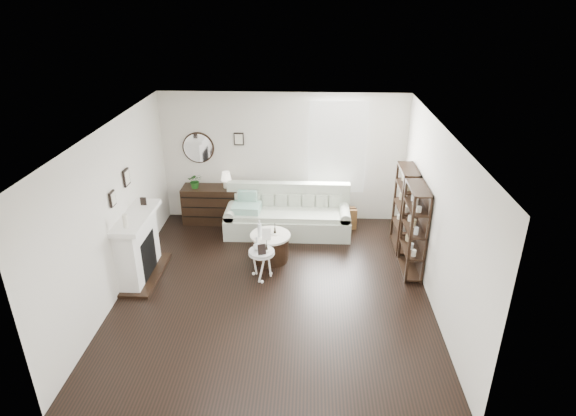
{
  "coord_description": "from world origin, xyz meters",
  "views": [
    {
      "loc": [
        0.54,
        -6.68,
        4.54
      ],
      "look_at": [
        0.19,
        0.8,
        1.11
      ],
      "focal_mm": 30.0,
      "sensor_mm": 36.0,
      "label": 1
    }
  ],
  "objects_px": {
    "sofa": "(288,217)",
    "drum_table": "(270,247)",
    "dresser": "(212,204)",
    "pedestal_table": "(262,253)"
  },
  "relations": [
    {
      "from": "sofa",
      "to": "pedestal_table",
      "type": "distance_m",
      "value": 1.8
    },
    {
      "from": "dresser",
      "to": "drum_table",
      "type": "height_order",
      "value": "dresser"
    },
    {
      "from": "sofa",
      "to": "dresser",
      "type": "bearing_deg",
      "value": 166.42
    },
    {
      "from": "sofa",
      "to": "pedestal_table",
      "type": "height_order",
      "value": "sofa"
    },
    {
      "from": "drum_table",
      "to": "pedestal_table",
      "type": "relative_size",
      "value": 1.37
    },
    {
      "from": "sofa",
      "to": "drum_table",
      "type": "distance_m",
      "value": 1.15
    },
    {
      "from": "drum_table",
      "to": "sofa",
      "type": "bearing_deg",
      "value": 76.85
    },
    {
      "from": "sofa",
      "to": "drum_table",
      "type": "relative_size",
      "value": 3.42
    },
    {
      "from": "sofa",
      "to": "drum_table",
      "type": "xyz_separation_m",
      "value": [
        -0.26,
        -1.12,
        -0.06
      ]
    },
    {
      "from": "sofa",
      "to": "dresser",
      "type": "height_order",
      "value": "sofa"
    }
  ]
}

